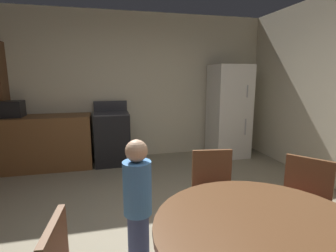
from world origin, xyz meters
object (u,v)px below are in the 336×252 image
object	(u,v)px
chair_northeast	(303,203)
oven_range	(112,138)
chair_north	(214,192)
refrigerator	(229,111)
person_child	(138,204)
dining_table	(262,251)
microwave	(8,109)

from	to	relation	value
chair_northeast	oven_range	bearing A→B (deg)	-99.59
oven_range	chair_north	world-z (taller)	oven_range
refrigerator	oven_range	bearing A→B (deg)	178.62
chair_northeast	person_child	xyz separation A→B (m)	(-1.37, 0.17, 0.08)
oven_range	person_child	xyz separation A→B (m)	(0.12, -2.75, 0.11)
refrigerator	chair_northeast	distance (m)	2.98
oven_range	chair_northeast	world-z (taller)	oven_range
oven_range	chair_northeast	bearing A→B (deg)	-62.97
dining_table	chair_northeast	bearing A→B (deg)	36.62
oven_range	dining_table	world-z (taller)	oven_range
chair_northeast	person_child	size ratio (longest dim) A/B	0.80
oven_range	microwave	distance (m)	1.70
dining_table	chair_northeast	world-z (taller)	chair_northeast
person_child	chair_northeast	bearing A→B (deg)	44.34
refrigerator	microwave	world-z (taller)	refrigerator
refrigerator	chair_north	size ratio (longest dim) A/B	2.02
refrigerator	dining_table	size ratio (longest dim) A/B	1.45
refrigerator	chair_northeast	size ratio (longest dim) A/B	2.02
chair_north	oven_range	bearing A→B (deg)	-153.23
microwave	person_child	world-z (taller)	microwave
microwave	chair_northeast	distance (m)	4.29
dining_table	chair_north	distance (m)	0.97
oven_range	person_child	world-z (taller)	oven_range
microwave	dining_table	distance (m)	4.21
refrigerator	chair_northeast	world-z (taller)	refrigerator
refrigerator	person_child	xyz separation A→B (m)	(-2.11, -2.69, -0.30)
refrigerator	person_child	bearing A→B (deg)	-128.01
oven_range	microwave	size ratio (longest dim) A/B	2.50
dining_table	chair_north	xyz separation A→B (m)	(0.14, 0.96, -0.10)
chair_northeast	dining_table	bearing A→B (deg)	0.00
dining_table	chair_north	world-z (taller)	chair_north
microwave	oven_range	bearing A→B (deg)	0.13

